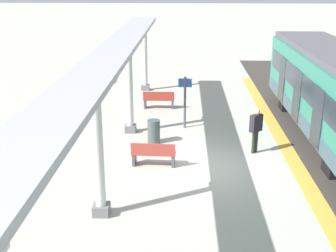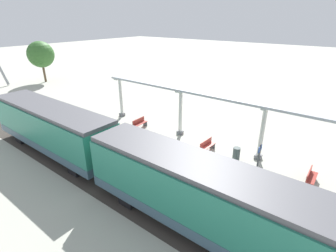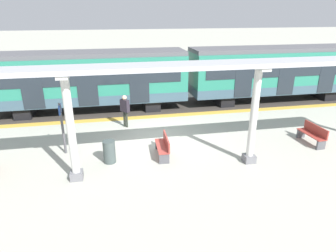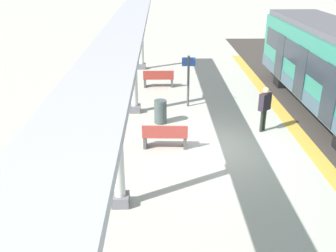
{
  "view_description": "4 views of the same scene",
  "coord_description": "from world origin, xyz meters",
  "px_view_note": "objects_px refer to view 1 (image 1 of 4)",
  "views": [
    {
      "loc": [
        0.73,
        13.68,
        6.2
      ],
      "look_at": [
        1.22,
        1.07,
        1.82
      ],
      "focal_mm": 46.92,
      "sensor_mm": 36.0,
      "label": 1
    },
    {
      "loc": [
        -12.95,
        -7.66,
        9.06
      ],
      "look_at": [
        -0.29,
        2.05,
        2.16
      ],
      "focal_mm": 27.01,
      "sensor_mm": 36.0,
      "label": 2
    },
    {
      "loc": [
        12.59,
        -1.94,
        5.63
      ],
      "look_at": [
        1.71,
        0.22,
        1.29
      ],
      "focal_mm": 31.59,
      "sensor_mm": 36.0,
      "label": 3
    },
    {
      "loc": [
        1.92,
        11.58,
        5.79
      ],
      "look_at": [
        1.67,
        0.72,
        1.11
      ],
      "focal_mm": 41.1,
      "sensor_mm": 36.0,
      "label": 4
    }
  ],
  "objects_px": {
    "canopy_pillar_third": "(98,148)",
    "passenger_waiting_near_edge": "(256,125)",
    "canopy_pillar_nearest": "(145,56)",
    "train_near_carriage": "(331,92)",
    "bench_far_end": "(159,100)",
    "canopy_pillar_second": "(129,86)",
    "platform_info_sign": "(185,97)",
    "bench_mid_platform": "(153,154)",
    "trash_bin": "(154,131)"
  },
  "relations": [
    {
      "from": "canopy_pillar_second",
      "to": "platform_info_sign",
      "type": "distance_m",
      "value": 2.4
    },
    {
      "from": "bench_mid_platform",
      "to": "passenger_waiting_near_edge",
      "type": "bearing_deg",
      "value": -159.74
    },
    {
      "from": "canopy_pillar_nearest",
      "to": "canopy_pillar_second",
      "type": "bearing_deg",
      "value": 90.0
    },
    {
      "from": "train_near_carriage",
      "to": "canopy_pillar_third",
      "type": "relative_size",
      "value": 2.97
    },
    {
      "from": "train_near_carriage",
      "to": "bench_far_end",
      "type": "xyz_separation_m",
      "value": [
        6.97,
        -3.57,
        -1.38
      ]
    },
    {
      "from": "bench_far_end",
      "to": "trash_bin",
      "type": "distance_m",
      "value": 4.58
    },
    {
      "from": "platform_info_sign",
      "to": "trash_bin",
      "type": "bearing_deg",
      "value": 56.94
    },
    {
      "from": "bench_mid_platform",
      "to": "bench_far_end",
      "type": "xyz_separation_m",
      "value": [
        0.22,
        -6.78,
        0.0
      ]
    },
    {
      "from": "train_near_carriage",
      "to": "canopy_pillar_second",
      "type": "relative_size",
      "value": 2.97
    },
    {
      "from": "train_near_carriage",
      "to": "canopy_pillar_third",
      "type": "distance_m",
      "value": 10.23
    },
    {
      "from": "train_near_carriage",
      "to": "canopy_pillar_nearest",
      "type": "height_order",
      "value": "canopy_pillar_nearest"
    },
    {
      "from": "canopy_pillar_second",
      "to": "platform_info_sign",
      "type": "bearing_deg",
      "value": -163.96
    },
    {
      "from": "canopy_pillar_third",
      "to": "passenger_waiting_near_edge",
      "type": "xyz_separation_m",
      "value": [
        -4.8,
        -4.57,
        -0.89
      ]
    },
    {
      "from": "train_near_carriage",
      "to": "canopy_pillar_third",
      "type": "bearing_deg",
      "value": 39.09
    },
    {
      "from": "canopy_pillar_third",
      "to": "bench_mid_platform",
      "type": "xyz_separation_m",
      "value": [
        -1.19,
        -3.24,
        -1.5
      ]
    },
    {
      "from": "canopy_pillar_nearest",
      "to": "passenger_waiting_near_edge",
      "type": "distance_m",
      "value": 10.23
    },
    {
      "from": "canopy_pillar_nearest",
      "to": "passenger_waiting_near_edge",
      "type": "relative_size",
      "value": 2.27
    },
    {
      "from": "bench_mid_platform",
      "to": "platform_info_sign",
      "type": "distance_m",
      "value": 4.25
    },
    {
      "from": "canopy_pillar_nearest",
      "to": "bench_far_end",
      "type": "relative_size",
      "value": 2.55
    },
    {
      "from": "platform_info_sign",
      "to": "bench_far_end",
      "type": "bearing_deg",
      "value": -65.37
    },
    {
      "from": "passenger_waiting_near_edge",
      "to": "canopy_pillar_nearest",
      "type": "bearing_deg",
      "value": -61.92
    },
    {
      "from": "canopy_pillar_nearest",
      "to": "bench_mid_platform",
      "type": "bearing_deg",
      "value": 96.57
    },
    {
      "from": "canopy_pillar_nearest",
      "to": "bench_mid_platform",
      "type": "height_order",
      "value": "canopy_pillar_nearest"
    },
    {
      "from": "canopy_pillar_second",
      "to": "bench_mid_platform",
      "type": "relative_size",
      "value": 2.52
    },
    {
      "from": "passenger_waiting_near_edge",
      "to": "trash_bin",
      "type": "bearing_deg",
      "value": -13.03
    },
    {
      "from": "canopy_pillar_nearest",
      "to": "canopy_pillar_third",
      "type": "distance_m",
      "value": 13.56
    },
    {
      "from": "bench_far_end",
      "to": "trash_bin",
      "type": "height_order",
      "value": "trash_bin"
    },
    {
      "from": "canopy_pillar_third",
      "to": "bench_mid_platform",
      "type": "bearing_deg",
      "value": -110.18
    },
    {
      "from": "bench_far_end",
      "to": "platform_info_sign",
      "type": "distance_m",
      "value": 3.16
    },
    {
      "from": "canopy_pillar_second",
      "to": "bench_mid_platform",
      "type": "xyz_separation_m",
      "value": [
        -1.19,
        3.38,
        -1.5
      ]
    },
    {
      "from": "train_near_carriage",
      "to": "bench_mid_platform",
      "type": "relative_size",
      "value": 7.49
    },
    {
      "from": "train_near_carriage",
      "to": "canopy_pillar_second",
      "type": "height_order",
      "value": "canopy_pillar_second"
    },
    {
      "from": "canopy_pillar_nearest",
      "to": "canopy_pillar_second",
      "type": "xyz_separation_m",
      "value": [
        0.0,
        6.94,
        0.0
      ]
    },
    {
      "from": "canopy_pillar_second",
      "to": "bench_mid_platform",
      "type": "distance_m",
      "value": 3.88
    },
    {
      "from": "trash_bin",
      "to": "passenger_waiting_near_edge",
      "type": "height_order",
      "value": "passenger_waiting_near_edge"
    },
    {
      "from": "platform_info_sign",
      "to": "canopy_pillar_second",
      "type": "bearing_deg",
      "value": 16.04
    },
    {
      "from": "train_near_carriage",
      "to": "trash_bin",
      "type": "xyz_separation_m",
      "value": [
        6.89,
        1.01,
        -1.37
      ]
    },
    {
      "from": "platform_info_sign",
      "to": "passenger_waiting_near_edge",
      "type": "relative_size",
      "value": 1.31
    },
    {
      "from": "canopy_pillar_nearest",
      "to": "trash_bin",
      "type": "distance_m",
      "value": 8.32
    },
    {
      "from": "canopy_pillar_third",
      "to": "passenger_waiting_near_edge",
      "type": "relative_size",
      "value": 2.27
    },
    {
      "from": "bench_far_end",
      "to": "passenger_waiting_near_edge",
      "type": "xyz_separation_m",
      "value": [
        -3.83,
        5.45,
        0.61
      ]
    },
    {
      "from": "platform_info_sign",
      "to": "passenger_waiting_near_edge",
      "type": "bearing_deg",
      "value": 133.61
    },
    {
      "from": "canopy_pillar_nearest",
      "to": "bench_mid_platform",
      "type": "relative_size",
      "value": 2.52
    },
    {
      "from": "bench_mid_platform",
      "to": "canopy_pillar_second",
      "type": "bearing_deg",
      "value": -70.61
    },
    {
      "from": "bench_mid_platform",
      "to": "bench_far_end",
      "type": "bearing_deg",
      "value": -88.15
    },
    {
      "from": "train_near_carriage",
      "to": "platform_info_sign",
      "type": "xyz_separation_m",
      "value": [
        5.7,
        -0.81,
        -0.5
      ]
    },
    {
      "from": "canopy_pillar_nearest",
      "to": "platform_info_sign",
      "type": "bearing_deg",
      "value": 109.53
    },
    {
      "from": "train_near_carriage",
      "to": "passenger_waiting_near_edge",
      "type": "bearing_deg",
      "value": 30.92
    },
    {
      "from": "canopy_pillar_third",
      "to": "bench_mid_platform",
      "type": "height_order",
      "value": "canopy_pillar_third"
    },
    {
      "from": "train_near_carriage",
      "to": "passenger_waiting_near_edge",
      "type": "height_order",
      "value": "train_near_carriage"
    }
  ]
}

